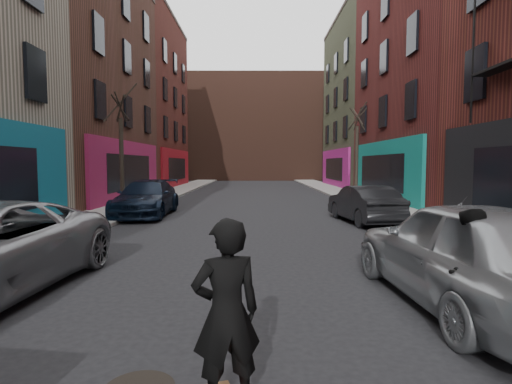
{
  "coord_description": "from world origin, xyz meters",
  "views": [
    {
      "loc": [
        -0.0,
        -0.5,
        2.18
      ],
      "look_at": [
        0.01,
        7.72,
        1.6
      ],
      "focal_mm": 28.0,
      "sensor_mm": 36.0,
      "label": 1
    }
  ],
  "objects_px": {
    "parked_left_end": "(146,198)",
    "pedestrian": "(469,272)",
    "skateboarder": "(226,314)",
    "tree_left_far": "(121,138)",
    "parked_right_end": "(364,204)",
    "tree_right_far": "(357,142)",
    "parked_right_far": "(468,253)"
  },
  "relations": [
    {
      "from": "parked_left_end",
      "to": "skateboarder",
      "type": "xyz_separation_m",
      "value": [
        4.35,
        -13.44,
        0.17
      ]
    },
    {
      "from": "pedestrian",
      "to": "tree_right_far",
      "type": "bearing_deg",
      "value": -135.91
    },
    {
      "from": "skateboarder",
      "to": "tree_right_far",
      "type": "bearing_deg",
      "value": -124.87
    },
    {
      "from": "tree_left_far",
      "to": "tree_right_far",
      "type": "distance_m",
      "value": 13.78
    },
    {
      "from": "tree_left_far",
      "to": "parked_left_end",
      "type": "height_order",
      "value": "tree_left_far"
    },
    {
      "from": "parked_right_far",
      "to": "skateboarder",
      "type": "xyz_separation_m",
      "value": [
        -3.45,
        -2.63,
        0.07
      ]
    },
    {
      "from": "parked_left_end",
      "to": "pedestrian",
      "type": "xyz_separation_m",
      "value": [
        7.28,
        -11.81,
        0.08
      ]
    },
    {
      "from": "parked_right_far",
      "to": "pedestrian",
      "type": "xyz_separation_m",
      "value": [
        -0.52,
        -1.0,
        -0.03
      ]
    },
    {
      "from": "parked_right_far",
      "to": "skateboarder",
      "type": "relative_size",
      "value": 3.04
    },
    {
      "from": "tree_right_far",
      "to": "parked_right_far",
      "type": "height_order",
      "value": "tree_right_far"
    },
    {
      "from": "parked_right_end",
      "to": "pedestrian",
      "type": "distance_m",
      "value": 9.91
    },
    {
      "from": "tree_left_far",
      "to": "parked_left_end",
      "type": "bearing_deg",
      "value": -47.93
    },
    {
      "from": "parked_right_far",
      "to": "tree_right_far",
      "type": "bearing_deg",
      "value": -102.49
    },
    {
      "from": "parked_left_end",
      "to": "pedestrian",
      "type": "distance_m",
      "value": 13.88
    },
    {
      "from": "parked_left_end",
      "to": "parked_right_end",
      "type": "height_order",
      "value": "parked_left_end"
    },
    {
      "from": "tree_right_far",
      "to": "parked_left_end",
      "type": "bearing_deg",
      "value": -144.26
    },
    {
      "from": "tree_right_far",
      "to": "parked_right_far",
      "type": "relative_size",
      "value": 1.37
    },
    {
      "from": "skateboarder",
      "to": "tree_left_far",
      "type": "bearing_deg",
      "value": -86.59
    },
    {
      "from": "tree_right_far",
      "to": "parked_right_end",
      "type": "distance_m",
      "value": 10.39
    },
    {
      "from": "tree_left_far",
      "to": "tree_right_far",
      "type": "bearing_deg",
      "value": 25.82
    },
    {
      "from": "tree_left_far",
      "to": "parked_right_far",
      "type": "height_order",
      "value": "tree_left_far"
    },
    {
      "from": "pedestrian",
      "to": "skateboarder",
      "type": "bearing_deg",
      "value": -6.7
    },
    {
      "from": "parked_right_end",
      "to": "pedestrian",
      "type": "height_order",
      "value": "pedestrian"
    },
    {
      "from": "tree_right_far",
      "to": "parked_right_end",
      "type": "xyz_separation_m",
      "value": [
        -2.18,
        -9.76,
        -2.84
      ]
    },
    {
      "from": "tree_left_far",
      "to": "pedestrian",
      "type": "bearing_deg",
      "value": -56.81
    },
    {
      "from": "pedestrian",
      "to": "parked_left_end",
      "type": "bearing_deg",
      "value": -94.06
    },
    {
      "from": "parked_right_end",
      "to": "parked_right_far",
      "type": "bearing_deg",
      "value": 77.4
    },
    {
      "from": "tree_right_far",
      "to": "tree_left_far",
      "type": "bearing_deg",
      "value": -154.18
    },
    {
      "from": "tree_right_far",
      "to": "parked_right_far",
      "type": "bearing_deg",
      "value": -99.17
    },
    {
      "from": "pedestrian",
      "to": "parked_right_end",
      "type": "bearing_deg",
      "value": -133.5
    },
    {
      "from": "skateboarder",
      "to": "pedestrian",
      "type": "distance_m",
      "value": 3.36
    },
    {
      "from": "tree_left_far",
      "to": "pedestrian",
      "type": "distance_m",
      "value": 16.43
    }
  ]
}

